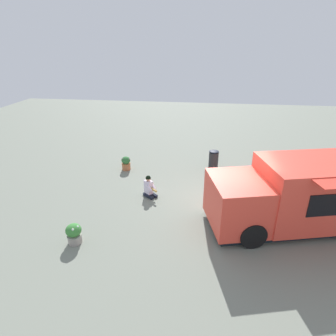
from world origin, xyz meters
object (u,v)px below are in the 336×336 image
at_px(food_truck, 299,196).
at_px(planter_flowering_near, 126,163).
at_px(trash_bin, 214,160).
at_px(planter_flowering_far, 74,233).
at_px(person_customer, 149,188).

height_order(food_truck, planter_flowering_near, food_truck).
distance_m(food_truck, trash_bin, 5.05).
relative_size(food_truck, trash_bin, 6.23).
xyz_separation_m(planter_flowering_far, trash_bin, (4.29, 6.15, 0.13)).
xyz_separation_m(food_truck, planter_flowering_far, (-6.93, -1.89, -0.75)).
bearing_deg(food_truck, planter_flowering_far, -164.72).
relative_size(planter_flowering_far, trash_bin, 0.70).
bearing_deg(person_customer, planter_flowering_far, -118.66).
distance_m(planter_flowering_near, planter_flowering_far, 5.50).
bearing_deg(planter_flowering_far, trash_bin, 55.13).
bearing_deg(person_customer, planter_flowering_near, 123.95).
distance_m(planter_flowering_near, trash_bin, 4.22).
distance_m(person_customer, trash_bin, 3.97).
bearing_deg(trash_bin, planter_flowering_far, -124.87).
bearing_deg(planter_flowering_near, planter_flowering_far, -91.33).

